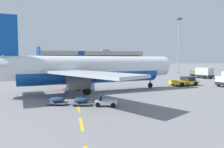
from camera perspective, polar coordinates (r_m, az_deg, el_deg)
name	(u,v)px	position (r m, az deg, el deg)	size (l,w,h in m)	color
ground	(151,79)	(60.86, 10.65, -1.31)	(400.00, 400.00, 0.00)	slate
apron_paint_markings	(74,82)	(53.02, -10.48, -2.09)	(8.00, 93.72, 0.01)	yellow
airliner_foreground	(90,69)	(35.80, -6.08, 1.35)	(34.58, 33.80, 12.20)	white
pushback_tug	(185,81)	(47.26, 19.50, -1.91)	(6.48, 4.20, 2.08)	yellow
airliner_mid_left	(30,63)	(121.13, -21.70, 2.94)	(30.53, 32.26, 11.87)	silver
airliner_far_right	(101,63)	(122.69, -3.14, 3.02)	(29.75, 29.50, 10.42)	white
fuel_service_truck	(202,73)	(67.62, 23.69, 0.35)	(3.90, 7.36, 3.14)	black
baggage_train	(81,101)	(25.66, -8.48, -7.46)	(8.64, 4.03, 1.14)	silver
ground_crew_worker	(187,82)	(44.44, 20.15, -2.20)	(0.49, 0.60, 1.70)	#191E38
apron_light_mast_far	(179,39)	(91.81, 17.99, 9.27)	(1.80, 1.80, 22.67)	slate
terminal_satellite	(91,59)	(165.55, -5.84, 4.17)	(79.11, 22.58, 13.46)	#9E998E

